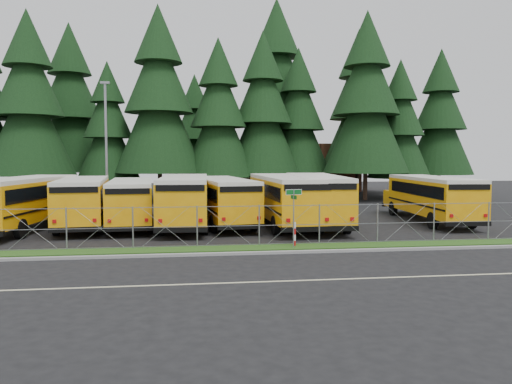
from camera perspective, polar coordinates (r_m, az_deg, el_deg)
ground at (r=25.54m, az=2.29°, el=-5.72°), size 120.00×120.00×0.00m
curb at (r=22.54m, az=3.66°, el=-6.88°), size 50.00×0.25×0.12m
grass_verge at (r=23.89m, az=3.00°, el=-6.32°), size 50.00×1.40×0.06m
road_lane_line at (r=17.88m, az=6.78°, el=-9.96°), size 50.00×0.12×0.01m
chainlink_fence at (r=24.42m, az=2.70°, el=-3.79°), size 44.00×0.10×2.00m
brick_building at (r=65.63m, az=1.44°, el=2.86°), size 22.00×10.00×6.00m
bus_0 at (r=32.61m, az=-24.76°, el=-1.21°), size 4.37×12.16×3.12m
bus_1 at (r=32.60m, az=-19.07°, el=-1.16°), size 3.96×11.70×3.01m
bus_2 at (r=32.05m, az=-14.06°, el=-1.25°), size 3.44×11.18×2.89m
bus_3 at (r=31.19m, az=-8.10°, el=-1.09°), size 3.25×12.04×3.13m
bus_4 at (r=31.87m, az=-3.84°, el=-1.09°), size 4.11×11.58×2.97m
bus_5 at (r=31.14m, az=3.18°, el=-1.04°), size 3.28×12.13×3.16m
bus_6 at (r=31.69m, az=6.76°, el=-0.95°), size 3.95×12.36×3.19m
bus_east at (r=35.18m, az=19.25°, el=-0.79°), size 3.50×11.67×3.02m
street_sign at (r=23.44m, az=4.33°, el=-1.58°), size 0.81×0.54×2.81m
striped_bollard at (r=24.09m, az=4.44°, el=-4.87°), size 0.11×0.11×1.20m
light_standard at (r=40.70m, az=-16.75°, el=5.51°), size 0.70×0.35×10.14m
conifer_1 at (r=51.08m, az=-24.52°, el=8.85°), size 8.09×8.09×17.89m
conifer_2 at (r=51.86m, az=-16.54°, el=6.68°), size 6.23×6.23×13.77m
conifer_3 at (r=50.04m, az=-11.03°, el=9.90°), size 8.61×8.61×19.03m
conifer_4 at (r=50.04m, az=-4.30°, el=8.27°), size 7.27×7.27×16.09m
conifer_5 at (r=51.62m, az=0.78°, el=8.73°), size 7.75×7.75×17.13m
conifer_6 at (r=53.99m, az=4.86°, el=7.86°), size 7.20×7.20×15.92m
conifer_7 at (r=51.49m, az=12.50°, el=9.57°), size 8.49×8.49×18.78m
conifer_8 at (r=54.50m, az=16.09°, el=6.92°), size 6.54×6.54×14.46m
conifer_9 at (r=59.61m, az=20.28°, el=7.45°), size 7.37×7.37×16.30m
conifer_10 at (r=57.75m, az=-20.43°, el=8.73°), size 8.43×8.43×18.65m
conifer_11 at (r=60.73m, az=-7.00°, el=6.62°), size 6.43×6.43×14.23m
conifer_12 at (r=57.81m, az=2.35°, el=10.76°), size 10.05×10.05×22.23m
conifer_13 at (r=61.90m, az=11.59°, el=9.00°), size 8.85×8.85×19.57m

